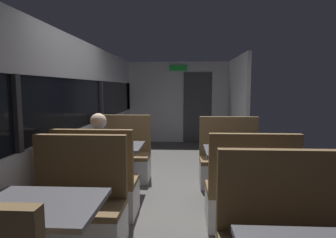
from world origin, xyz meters
name	(u,v)px	position (x,y,z in m)	size (l,w,h in m)	color
ground_plane	(173,197)	(0.00, 0.00, -0.01)	(3.30, 9.20, 0.02)	#514F4C
carriage_window_panel_left	(72,120)	(-1.45, 0.00, 1.11)	(0.09, 8.48, 2.30)	#B2B2B7
carriage_end_bulkhead	(180,103)	(0.06, 4.19, 1.14)	(2.90, 0.11, 2.30)	#B2B2B7
carriage_aisle_panel_right	(237,105)	(1.45, 3.00, 1.15)	(0.08, 2.40, 2.30)	#B2B2B7
dining_table_near_window	(39,217)	(-0.89, -2.09, 0.64)	(0.90, 0.70, 0.74)	#9E9EA3
bench_near_window_facing_entry	(76,215)	(-0.89, -1.39, 0.33)	(0.95, 0.50, 1.10)	silver
dining_table_mid_window	(111,152)	(-0.89, 0.01, 0.64)	(0.90, 0.70, 0.74)	#9E9EA3
bench_mid_window_facing_end	(98,190)	(-0.89, -0.69, 0.33)	(0.95, 0.50, 1.10)	silver
bench_mid_window_facing_entry	(122,161)	(-0.89, 0.71, 0.33)	(0.95, 0.50, 1.10)	silver
dining_table_rear_aisle	(238,157)	(0.89, -0.19, 0.64)	(0.90, 0.70, 0.74)	#9E9EA3
bench_rear_aisle_facing_end	(249,199)	(0.89, -0.89, 0.33)	(0.95, 0.50, 1.10)	silver
bench_rear_aisle_facing_entry	(229,165)	(0.89, 0.51, 0.33)	(0.95, 0.50, 1.10)	silver
seated_passenger	(99,171)	(-0.89, -0.62, 0.54)	(0.47, 0.55, 1.26)	#26262D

